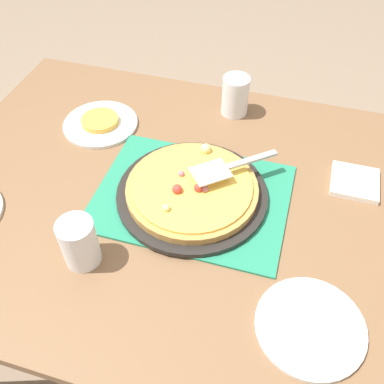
{
  "coord_description": "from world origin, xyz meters",
  "views": [
    {
      "loc": [
        -0.21,
        0.71,
        1.57
      ],
      "look_at": [
        0.0,
        0.0,
        0.77
      ],
      "focal_mm": 40.56,
      "sensor_mm": 36.0,
      "label": 1
    }
  ],
  "objects_px": {
    "served_slice_right": "(100,120)",
    "plate_far_right": "(101,124)",
    "pizza": "(192,188)",
    "cup_far": "(79,243)",
    "plate_side": "(310,327)",
    "pizza_pan": "(192,194)",
    "pizza_server": "(228,167)",
    "napkin_stack": "(355,182)",
    "cup_near": "(235,96)"
  },
  "relations": [
    {
      "from": "served_slice_right",
      "to": "plate_far_right",
      "type": "bearing_deg",
      "value": 0.0
    },
    {
      "from": "pizza",
      "to": "cup_far",
      "type": "bearing_deg",
      "value": 53.78
    },
    {
      "from": "cup_far",
      "to": "plate_side",
      "type": "bearing_deg",
      "value": 177.29
    },
    {
      "from": "pizza_pan",
      "to": "cup_far",
      "type": "bearing_deg",
      "value": 53.69
    },
    {
      "from": "pizza_server",
      "to": "plate_side",
      "type": "bearing_deg",
      "value": 126.77
    },
    {
      "from": "cup_far",
      "to": "napkin_stack",
      "type": "bearing_deg",
      "value": -144.51
    },
    {
      "from": "pizza_pan",
      "to": "plate_far_right",
      "type": "bearing_deg",
      "value": -30.47
    },
    {
      "from": "pizza_server",
      "to": "napkin_stack",
      "type": "distance_m",
      "value": 0.34
    },
    {
      "from": "pizza_pan",
      "to": "plate_side",
      "type": "height_order",
      "value": "pizza_pan"
    },
    {
      "from": "pizza",
      "to": "pizza_server",
      "type": "xyz_separation_m",
      "value": [
        -0.08,
        -0.06,
        0.04
      ]
    },
    {
      "from": "cup_near",
      "to": "napkin_stack",
      "type": "xyz_separation_m",
      "value": [
        -0.37,
        0.22,
        -0.05
      ]
    },
    {
      "from": "pizza",
      "to": "cup_near",
      "type": "relative_size",
      "value": 2.75
    },
    {
      "from": "cup_near",
      "to": "cup_far",
      "type": "xyz_separation_m",
      "value": [
        0.21,
        0.62,
        0.0
      ]
    },
    {
      "from": "plate_far_right",
      "to": "served_slice_right",
      "type": "distance_m",
      "value": 0.01
    },
    {
      "from": "pizza_pan",
      "to": "cup_far",
      "type": "distance_m",
      "value": 0.31
    },
    {
      "from": "served_slice_right",
      "to": "cup_far",
      "type": "relative_size",
      "value": 0.92
    },
    {
      "from": "napkin_stack",
      "to": "pizza_server",
      "type": "bearing_deg",
      "value": 17.59
    },
    {
      "from": "plate_far_right",
      "to": "pizza_server",
      "type": "distance_m",
      "value": 0.45
    },
    {
      "from": "cup_far",
      "to": "pizza_server",
      "type": "distance_m",
      "value": 0.4
    },
    {
      "from": "cup_far",
      "to": "napkin_stack",
      "type": "height_order",
      "value": "cup_far"
    },
    {
      "from": "plate_side",
      "to": "cup_far",
      "type": "height_order",
      "value": "cup_far"
    },
    {
      "from": "napkin_stack",
      "to": "plate_far_right",
      "type": "bearing_deg",
      "value": -3.04
    },
    {
      "from": "cup_near",
      "to": "pizza_server",
      "type": "height_order",
      "value": "cup_near"
    },
    {
      "from": "cup_near",
      "to": "pizza_pan",
      "type": "bearing_deg",
      "value": 86.32
    },
    {
      "from": "plate_far_right",
      "to": "plate_side",
      "type": "xyz_separation_m",
      "value": [
        -0.67,
        0.47,
        0.0
      ]
    },
    {
      "from": "pizza_pan",
      "to": "napkin_stack",
      "type": "bearing_deg",
      "value": -157.45
    },
    {
      "from": "pizza_pan",
      "to": "pizza_server",
      "type": "xyz_separation_m",
      "value": [
        -0.08,
        -0.06,
        0.06
      ]
    },
    {
      "from": "served_slice_right",
      "to": "napkin_stack",
      "type": "xyz_separation_m",
      "value": [
        -0.74,
        0.04,
        -0.01
      ]
    },
    {
      "from": "pizza_pan",
      "to": "pizza",
      "type": "xyz_separation_m",
      "value": [
        0.0,
        -0.0,
        0.02
      ]
    },
    {
      "from": "cup_near",
      "to": "napkin_stack",
      "type": "relative_size",
      "value": 1.0
    },
    {
      "from": "plate_side",
      "to": "pizza_pan",
      "type": "bearing_deg",
      "value": -39.82
    },
    {
      "from": "plate_side",
      "to": "pizza_server",
      "type": "relative_size",
      "value": 1.08
    },
    {
      "from": "served_slice_right",
      "to": "napkin_stack",
      "type": "bearing_deg",
      "value": 176.96
    },
    {
      "from": "cup_near",
      "to": "pizza_server",
      "type": "xyz_separation_m",
      "value": [
        -0.05,
        0.32,
        0.01
      ]
    },
    {
      "from": "napkin_stack",
      "to": "plate_side",
      "type": "bearing_deg",
      "value": 80.87
    },
    {
      "from": "plate_side",
      "to": "served_slice_right",
      "type": "bearing_deg",
      "value": -35.27
    },
    {
      "from": "pizza_pan",
      "to": "plate_far_right",
      "type": "relative_size",
      "value": 1.73
    },
    {
      "from": "plate_far_right",
      "to": "cup_near",
      "type": "height_order",
      "value": "cup_near"
    },
    {
      "from": "pizza",
      "to": "plate_far_right",
      "type": "height_order",
      "value": "pizza"
    },
    {
      "from": "served_slice_right",
      "to": "pizza_server",
      "type": "relative_size",
      "value": 0.54
    },
    {
      "from": "cup_near",
      "to": "plate_far_right",
      "type": "bearing_deg",
      "value": 25.56
    },
    {
      "from": "plate_far_right",
      "to": "cup_near",
      "type": "distance_m",
      "value": 0.41
    },
    {
      "from": "plate_side",
      "to": "cup_near",
      "type": "bearing_deg",
      "value": -65.23
    },
    {
      "from": "served_slice_right",
      "to": "pizza_server",
      "type": "xyz_separation_m",
      "value": [
        -0.42,
        0.14,
        0.05
      ]
    },
    {
      "from": "cup_near",
      "to": "cup_far",
      "type": "height_order",
      "value": "same"
    },
    {
      "from": "pizza",
      "to": "napkin_stack",
      "type": "height_order",
      "value": "pizza"
    },
    {
      "from": "pizza",
      "to": "plate_far_right",
      "type": "bearing_deg",
      "value": -30.4
    },
    {
      "from": "napkin_stack",
      "to": "pizza_pan",
      "type": "bearing_deg",
      "value": 22.55
    },
    {
      "from": "plate_side",
      "to": "pizza_server",
      "type": "bearing_deg",
      "value": -53.23
    },
    {
      "from": "served_slice_right",
      "to": "pizza_server",
      "type": "height_order",
      "value": "pizza_server"
    }
  ]
}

